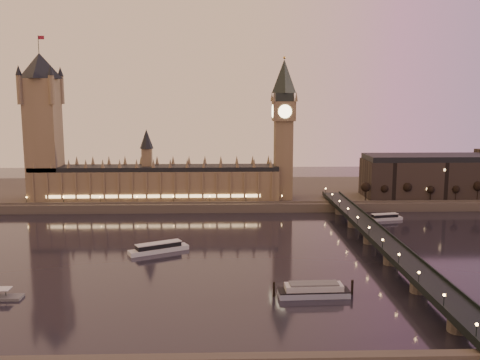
% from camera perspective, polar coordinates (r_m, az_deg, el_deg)
% --- Properties ---
extents(ground, '(700.00, 700.00, 0.00)m').
position_cam_1_polar(ground, '(281.52, -3.80, -7.94)').
color(ground, black).
rests_on(ground, ground).
extents(far_embankment, '(560.00, 130.00, 6.00)m').
position_cam_1_polar(far_embankment, '(441.76, 0.85, -1.34)').
color(far_embankment, '#423D35').
rests_on(far_embankment, ground).
extents(palace_of_westminster, '(180.00, 26.62, 52.00)m').
position_cam_1_polar(palace_of_westminster, '(398.04, -8.99, 0.15)').
color(palace_of_westminster, brown).
rests_on(palace_of_westminster, ground).
extents(victoria_tower, '(31.68, 31.68, 118.00)m').
position_cam_1_polar(victoria_tower, '(411.78, -20.31, 6.16)').
color(victoria_tower, brown).
rests_on(victoria_tower, ground).
extents(big_ben, '(17.68, 17.68, 104.00)m').
position_cam_1_polar(big_ben, '(393.12, 4.67, 6.31)').
color(big_ben, brown).
rests_on(big_ben, ground).
extents(westminster_bridge, '(13.20, 260.00, 15.30)m').
position_cam_1_polar(westminster_bridge, '(291.36, 14.63, -6.51)').
color(westminster_bridge, black).
rests_on(westminster_bridge, ground).
extents(city_block, '(155.00, 45.00, 34.00)m').
position_cam_1_polar(city_block, '(444.73, 22.81, 0.54)').
color(city_block, black).
rests_on(city_block, ground).
extents(bare_tree_0, '(6.08, 6.08, 12.36)m').
position_cam_1_polar(bare_tree_0, '(397.17, 13.06, -0.94)').
color(bare_tree_0, black).
rests_on(bare_tree_0, ground).
extents(bare_tree_1, '(6.08, 6.08, 12.36)m').
position_cam_1_polar(bare_tree_1, '(401.70, 15.34, -0.92)').
color(bare_tree_1, black).
rests_on(bare_tree_1, ground).
extents(bare_tree_2, '(6.08, 6.08, 12.36)m').
position_cam_1_polar(bare_tree_2, '(406.85, 17.56, -0.90)').
color(bare_tree_2, black).
rests_on(bare_tree_2, ground).
extents(bare_tree_3, '(6.08, 6.08, 12.36)m').
position_cam_1_polar(bare_tree_3, '(412.59, 19.73, -0.87)').
color(bare_tree_3, black).
rests_on(bare_tree_3, ground).
extents(bare_tree_4, '(6.08, 6.08, 12.36)m').
position_cam_1_polar(bare_tree_4, '(418.90, 21.83, -0.85)').
color(bare_tree_4, black).
rests_on(bare_tree_4, ground).
extents(bare_tree_5, '(6.08, 6.08, 12.36)m').
position_cam_1_polar(bare_tree_5, '(425.77, 23.87, -0.82)').
color(bare_tree_5, black).
rests_on(bare_tree_5, ground).
extents(cruise_boat_a, '(31.68, 20.96, 5.13)m').
position_cam_1_polar(cruise_boat_a, '(288.02, -8.68, -7.17)').
color(cruise_boat_a, silver).
rests_on(cruise_boat_a, ground).
extents(cruise_boat_b, '(24.12, 10.47, 4.32)m').
position_cam_1_polar(cruise_boat_b, '(369.58, 15.19, -3.85)').
color(cruise_boat_b, silver).
rests_on(cruise_boat_b, ground).
extents(moored_barge, '(33.70, 9.21, 6.18)m').
position_cam_1_polar(moored_barge, '(226.38, 7.86, -11.57)').
color(moored_barge, '#93A0BC').
rests_on(moored_barge, ground).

